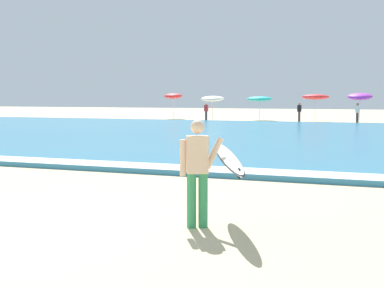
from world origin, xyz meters
name	(u,v)px	position (x,y,z in m)	size (l,w,h in m)	color
sea	(260,135)	(0.00, 19.99, 0.07)	(120.00, 28.00, 0.14)	teal
surf_foam	(155,166)	(0.00, 6.59, 0.15)	(120.00, 1.14, 0.01)	white
surfer_with_board	(211,164)	(3.40, 1.18, 1.03)	(1.36, 2.36, 1.73)	#338E56
beach_umbrella_0	(173,96)	(-12.44, 38.67, 2.13)	(1.70, 1.72, 2.41)	beige
beach_umbrella_1	(213,99)	(-8.00, 36.88, 1.89)	(2.04, 2.07, 2.18)	beige
beach_umbrella_2	(260,99)	(-4.15, 38.39, 1.87)	(2.21, 2.21, 2.10)	beige
beach_umbrella_3	(315,97)	(0.75, 37.60, 2.05)	(2.24, 2.25, 2.31)	beige
beach_umbrella_4	(360,97)	(4.35, 35.78, 2.08)	(1.89, 1.93, 2.43)	beige
beachgoer_near_row_left	(206,111)	(-7.89, 34.80, 0.84)	(0.32, 0.20, 1.58)	#383842
beachgoer_near_row_mid	(357,113)	(4.22, 35.24, 0.84)	(0.32, 0.20, 1.58)	#383842
beachgoer_near_row_right	(299,112)	(-0.39, 36.49, 0.84)	(0.32, 0.20, 1.58)	#383842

